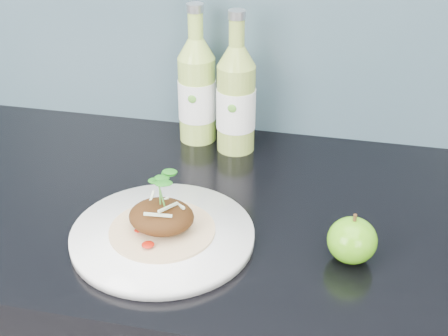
{
  "coord_description": "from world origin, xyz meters",
  "views": [
    {
      "loc": [
        0.18,
        0.86,
        1.45
      ],
      "look_at": [
        0.0,
        1.64,
        1.0
      ],
      "focal_mm": 50.0,
      "sensor_mm": 36.0,
      "label": 1
    }
  ],
  "objects_px": {
    "dinner_plate": "(163,235)",
    "cider_bottle_left": "(197,91)",
    "cider_bottle_right": "(236,99)",
    "green_apple": "(352,240)"
  },
  "relations": [
    {
      "from": "dinner_plate",
      "to": "cider_bottle_left",
      "type": "relative_size",
      "value": 1.19
    },
    {
      "from": "cider_bottle_left",
      "to": "cider_bottle_right",
      "type": "relative_size",
      "value": 1.0
    },
    {
      "from": "cider_bottle_left",
      "to": "cider_bottle_right",
      "type": "distance_m",
      "value": 0.08
    },
    {
      "from": "cider_bottle_right",
      "to": "green_apple",
      "type": "bearing_deg",
      "value": -38.86
    },
    {
      "from": "cider_bottle_right",
      "to": "cider_bottle_left",
      "type": "bearing_deg",
      "value": 176.3
    },
    {
      "from": "green_apple",
      "to": "cider_bottle_right",
      "type": "bearing_deg",
      "value": 127.53
    },
    {
      "from": "dinner_plate",
      "to": "cider_bottle_right",
      "type": "bearing_deg",
      "value": 81.54
    },
    {
      "from": "dinner_plate",
      "to": "green_apple",
      "type": "height_order",
      "value": "green_apple"
    },
    {
      "from": "dinner_plate",
      "to": "cider_bottle_left",
      "type": "xyz_separation_m",
      "value": [
        -0.03,
        0.34,
        0.09
      ]
    },
    {
      "from": "dinner_plate",
      "to": "cider_bottle_left",
      "type": "distance_m",
      "value": 0.35
    }
  ]
}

